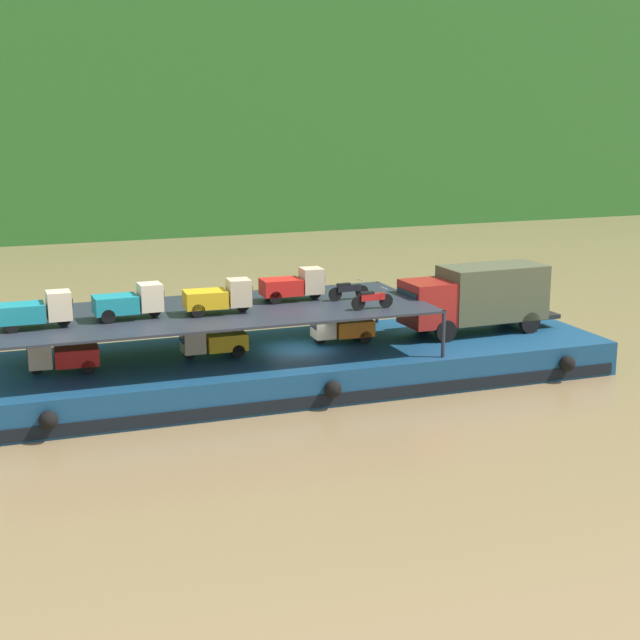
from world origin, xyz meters
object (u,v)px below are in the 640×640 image
at_px(mini_truck_upper_stern, 37,310).
at_px(mini_truck_upper_fore, 219,297).
at_px(covered_lorry, 477,297).
at_px(mini_truck_lower_aft, 212,341).
at_px(mini_truck_upper_bow, 293,285).
at_px(motorcycle_upper_port, 372,299).
at_px(mini_truck_upper_mid, 129,302).
at_px(motorcycle_upper_centre, 348,290).
at_px(mini_truck_lower_stern, 62,356).
at_px(mini_truck_lower_mid, 341,327).
at_px(cargo_barge, 299,365).

height_order(mini_truck_upper_stern, mini_truck_upper_fore, same).
relative_size(covered_lorry, mini_truck_lower_aft, 2.88).
height_order(mini_truck_lower_aft, mini_truck_upper_fore, mini_truck_upper_fore).
bearing_deg(mini_truck_upper_fore, mini_truck_upper_bow, 21.11).
bearing_deg(mini_truck_upper_stern, motorcycle_upper_port, -5.72).
xyz_separation_m(mini_truck_upper_mid, motorcycle_upper_centre, (9.59, 0.41, -0.26)).
relative_size(mini_truck_lower_stern, mini_truck_upper_stern, 1.02).
distance_m(mini_truck_lower_aft, mini_truck_upper_mid, 4.00).
xyz_separation_m(mini_truck_lower_mid, motorcycle_upper_port, (0.37, -2.55, 1.74)).
bearing_deg(mini_truck_lower_mid, covered_lorry, -4.25).
relative_size(mini_truck_lower_stern, motorcycle_upper_port, 1.47).
bearing_deg(mini_truck_lower_stern, covered_lorry, 0.64).
distance_m(cargo_barge, mini_truck_upper_bow, 3.53).
bearing_deg(covered_lorry, mini_truck_upper_fore, -177.11).
bearing_deg(mini_truck_lower_stern, mini_truck_upper_mid, -3.08).
xyz_separation_m(mini_truck_lower_aft, mini_truck_upper_fore, (0.16, -0.66, 2.00)).
bearing_deg(mini_truck_upper_mid, covered_lorry, 1.27).
height_order(mini_truck_lower_mid, motorcycle_upper_port, motorcycle_upper_port).
relative_size(covered_lorry, mini_truck_lower_mid, 2.86).
distance_m(covered_lorry, motorcycle_upper_port, 6.57).
relative_size(covered_lorry, mini_truck_lower_stern, 2.83).
xyz_separation_m(mini_truck_upper_bow, motorcycle_upper_port, (2.49, -2.87, -0.26)).
relative_size(mini_truck_lower_mid, mini_truck_upper_stern, 1.01).
bearing_deg(motorcycle_upper_port, mini_truck_upper_mid, 170.11).
bearing_deg(cargo_barge, covered_lorry, -0.20).
bearing_deg(cargo_barge, mini_truck_upper_bow, 88.08).
xyz_separation_m(cargo_barge, mini_truck_upper_stern, (-10.89, -0.75, 3.44)).
xyz_separation_m(cargo_barge, mini_truck_upper_bow, (0.03, 0.78, 3.44)).
distance_m(mini_truck_lower_mid, motorcycle_upper_centre, 1.80).
bearing_deg(mini_truck_lower_aft, mini_truck_lower_stern, -177.75).
xyz_separation_m(mini_truck_lower_mid, mini_truck_upper_mid, (-9.43, -0.84, 2.00)).
distance_m(mini_truck_lower_mid, mini_truck_upper_bow, 2.93).
distance_m(mini_truck_lower_aft, mini_truck_upper_fore, 2.11).
height_order(mini_truck_upper_mid, motorcycle_upper_centre, mini_truck_upper_mid).
bearing_deg(mini_truck_lower_aft, mini_truck_upper_bow, 11.29).
height_order(mini_truck_upper_fore, motorcycle_upper_port, mini_truck_upper_fore).
relative_size(mini_truck_lower_mid, motorcycle_upper_centre, 1.46).
relative_size(mini_truck_upper_stern, mini_truck_upper_bow, 0.99).
xyz_separation_m(mini_truck_upper_fore, motorcycle_upper_port, (6.20, -1.44, -0.26)).
bearing_deg(motorcycle_upper_port, mini_truck_lower_mid, 98.21).
xyz_separation_m(covered_lorry, mini_truck_upper_mid, (-15.99, -0.35, 1.00)).
distance_m(mini_truck_lower_mid, mini_truck_upper_fore, 6.26).
xyz_separation_m(covered_lorry, mini_truck_upper_fore, (-12.39, -0.63, 1.00)).
distance_m(cargo_barge, mini_truck_lower_stern, 10.11).
distance_m(mini_truck_lower_aft, motorcycle_upper_centre, 6.38).
height_order(cargo_barge, mini_truck_upper_bow, mini_truck_upper_bow).
height_order(mini_truck_upper_mid, motorcycle_upper_port, mini_truck_upper_mid).
bearing_deg(mini_truck_lower_mid, motorcycle_upper_port, -81.79).
relative_size(covered_lorry, mini_truck_upper_mid, 2.86).
bearing_deg(mini_truck_upper_bow, mini_truck_upper_fore, -158.89).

